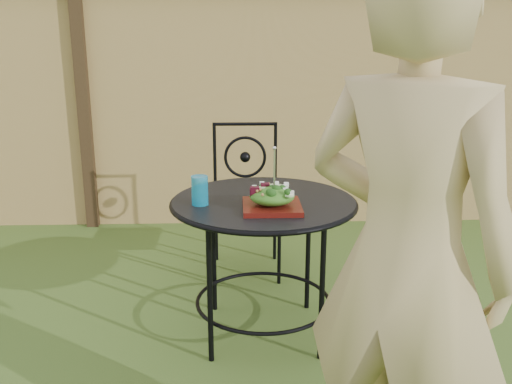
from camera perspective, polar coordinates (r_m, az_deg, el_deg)
ground at (r=2.74m, az=1.28°, el=-17.95°), size 60.00×60.00×0.00m
fence at (r=4.51m, az=-0.28°, el=8.50°), size 8.00×0.12×1.90m
patio_table at (r=2.84m, az=0.76°, el=-3.46°), size 0.92×0.92×0.72m
patio_chair at (r=3.67m, az=-1.03°, el=-0.31°), size 0.46×0.46×0.95m
diner at (r=1.70m, az=14.77°, el=-6.89°), size 0.77×0.74×1.77m
salad_plate at (r=2.65m, az=1.60°, el=-1.46°), size 0.27×0.27×0.02m
salad at (r=2.64m, az=1.61°, el=-0.39°), size 0.21×0.21×0.08m
fork at (r=2.61m, az=1.85°, el=2.36°), size 0.01×0.01×0.18m
drinking_glass at (r=2.72m, az=-5.64°, el=0.16°), size 0.08×0.08×0.14m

